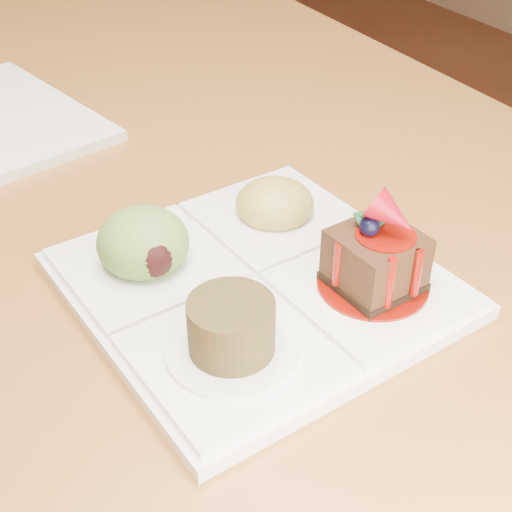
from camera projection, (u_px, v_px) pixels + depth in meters
name	position (u px, v px, depth m)	size (l,w,h in m)	color
dining_table	(113.00, 236.00, 0.77)	(1.00, 1.80, 0.75)	#946126
sampler_plate	(251.00, 268.00, 0.57)	(0.30, 0.30, 0.10)	white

